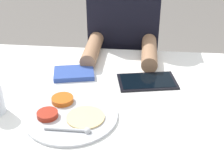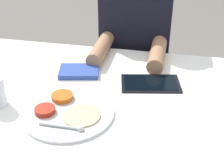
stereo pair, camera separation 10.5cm
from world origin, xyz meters
name	(u,v)px [view 2 (the right image)]	position (x,y,z in m)	size (l,w,h in m)	color
thali_tray	(66,111)	(-0.01, -0.09, 0.72)	(0.32, 0.32, 0.03)	#B7BABF
red_notebook	(79,72)	(-0.05, 0.20, 0.72)	(0.19, 0.15, 0.02)	silver
tablet_device	(150,83)	(0.25, 0.17, 0.71)	(0.25, 0.18, 0.01)	black
person_diner	(134,66)	(0.13, 0.61, 0.56)	(0.35, 0.48, 1.18)	black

